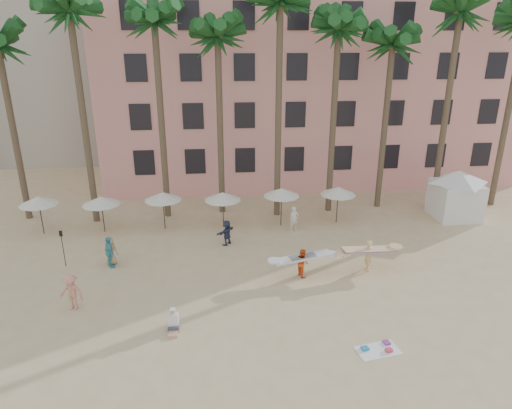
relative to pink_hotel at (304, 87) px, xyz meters
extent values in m
plane|color=#D1B789|center=(-7.00, -26.00, -8.00)|extent=(120.00, 120.00, 0.00)
cube|color=#E29489|center=(0.00, 0.00, 0.00)|extent=(35.00, 14.00, 16.00)
cylinder|color=brown|center=(-22.00, -10.50, -2.00)|extent=(0.44, 0.44, 12.00)
cylinder|color=brown|center=(-17.00, -11.50, -1.00)|extent=(0.44, 0.44, 14.00)
cylinder|color=brown|center=(-12.00, -11.00, -1.25)|extent=(0.44, 0.44, 13.50)
cylinder|color=brown|center=(-8.00, -10.50, -1.75)|extent=(0.44, 0.44, 12.50)
cylinder|color=brown|center=(-4.00, -11.50, -0.75)|extent=(0.44, 0.44, 14.50)
cylinder|color=brown|center=(0.00, -11.00, -1.50)|extent=(0.44, 0.44, 13.00)
cylinder|color=brown|center=(4.00, -10.50, -2.00)|extent=(0.44, 0.44, 12.00)
cylinder|color=brown|center=(8.00, -11.50, -1.00)|extent=(0.44, 0.44, 14.00)
cylinder|color=brown|center=(13.00, -11.00, -1.25)|extent=(0.44, 0.44, 13.50)
cylinder|color=#332B23|center=(-20.00, -13.50, -6.75)|extent=(0.07, 0.07, 2.50)
cone|color=silver|center=(-20.00, -13.50, -5.65)|extent=(2.50, 2.50, 0.55)
cylinder|color=#332B23|center=(-16.00, -13.60, -6.80)|extent=(0.07, 0.07, 2.40)
cone|color=silver|center=(-16.00, -13.60, -5.75)|extent=(2.50, 2.50, 0.55)
cylinder|color=#332B23|center=(-12.00, -13.40, -6.75)|extent=(0.07, 0.07, 2.50)
cone|color=silver|center=(-12.00, -13.40, -5.65)|extent=(2.50, 2.50, 0.55)
cylinder|color=#332B23|center=(-8.00, -13.50, -6.80)|extent=(0.07, 0.07, 2.40)
cone|color=silver|center=(-8.00, -13.50, -5.75)|extent=(2.50, 2.50, 0.55)
cylinder|color=#332B23|center=(-4.00, -13.60, -6.70)|extent=(0.07, 0.07, 2.60)
cone|color=silver|center=(-4.00, -13.60, -5.55)|extent=(2.50, 2.50, 0.55)
cylinder|color=#332B23|center=(0.00, -13.40, -6.75)|extent=(0.07, 0.07, 2.50)
cone|color=silver|center=(0.00, -13.40, -5.65)|extent=(2.50, 2.50, 0.55)
cube|color=silver|center=(8.75, -13.22, -6.70)|extent=(3.03, 3.03, 2.60)
cone|color=silver|center=(8.75, -13.22, -4.95)|extent=(4.54, 4.54, 0.90)
cube|color=white|center=(-1.90, -27.35, -7.99)|extent=(1.96, 1.32, 0.02)
cube|color=teal|center=(-2.43, -27.25, -7.93)|extent=(0.34, 0.30, 0.10)
cube|color=#D33A58|center=(-1.47, -27.47, -7.92)|extent=(0.32, 0.27, 0.12)
cube|color=#863A8D|center=(-1.36, -26.95, -7.94)|extent=(0.31, 0.34, 0.08)
imported|color=#E4C080|center=(-0.03, -20.44, -7.09)|extent=(0.52, 0.71, 1.81)
cube|color=beige|center=(-0.03, -20.44, -6.73)|extent=(3.27, 1.21, 0.38)
imported|color=#EC5318|center=(-3.87, -20.72, -7.20)|extent=(0.81, 0.92, 1.59)
cube|color=silver|center=(-3.87, -20.72, -6.89)|extent=(3.28, 1.27, 0.32)
imported|color=tan|center=(-14.59, -18.36, -7.16)|extent=(0.93, 0.73, 1.68)
imported|color=beige|center=(-3.28, -14.73, -7.11)|extent=(0.74, 0.60, 1.77)
imported|color=#303554|center=(-7.85, -16.34, -7.18)|extent=(1.38, 1.44, 1.63)
imported|color=tan|center=(-15.51, -22.94, -7.07)|extent=(1.36, 1.02, 1.87)
imported|color=#4BA6B0|center=(-14.56, -18.76, -7.05)|extent=(0.90, 1.20, 1.89)
cylinder|color=black|center=(-17.19, -18.39, -6.95)|extent=(0.04, 0.04, 2.10)
cube|color=black|center=(-17.19, -18.39, -5.95)|extent=(0.18, 0.03, 0.35)
cube|color=#3F3F4C|center=(-10.56, -25.10, -7.87)|extent=(0.48, 0.45, 0.25)
cube|color=tan|center=(-10.56, -25.48, -7.94)|extent=(0.42, 0.48, 0.13)
cube|color=white|center=(-10.56, -25.05, -7.47)|extent=(0.47, 0.28, 0.58)
sphere|color=tan|center=(-10.56, -25.05, -7.05)|extent=(0.25, 0.25, 0.25)
camera|label=1|loc=(-8.51, -42.64, 4.45)|focal=32.00mm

